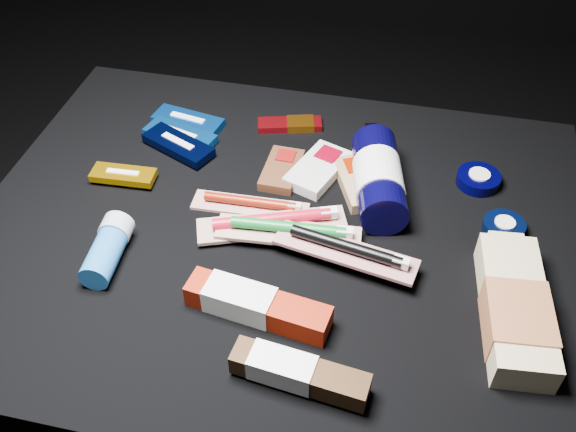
% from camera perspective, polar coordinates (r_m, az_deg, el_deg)
% --- Properties ---
extents(ground, '(3.00, 3.00, 0.00)m').
position_cam_1_polar(ground, '(1.34, -0.74, -13.18)').
color(ground, black).
rests_on(ground, ground).
extents(cloth_table, '(0.98, 0.78, 0.40)m').
position_cam_1_polar(cloth_table, '(1.17, -0.83, -7.93)').
color(cloth_table, black).
rests_on(cloth_table, ground).
extents(luna_bar_0, '(0.14, 0.07, 0.02)m').
position_cam_1_polar(luna_bar_0, '(1.24, -8.88, 8.33)').
color(luna_bar_0, '#0946A4').
rests_on(luna_bar_0, cloth_table).
extents(luna_bar_1, '(0.14, 0.08, 0.02)m').
position_cam_1_polar(luna_bar_1, '(1.21, -9.56, 7.06)').
color(luna_bar_1, '#0B4FA7').
rests_on(luna_bar_1, cloth_table).
extents(luna_bar_2, '(0.14, 0.10, 0.02)m').
position_cam_1_polar(luna_bar_2, '(1.18, -9.72, 6.25)').
color(luna_bar_2, black).
rests_on(luna_bar_2, cloth_table).
extents(luna_bar_3, '(0.11, 0.05, 0.01)m').
position_cam_1_polar(luna_bar_3, '(1.13, -14.42, 3.56)').
color(luna_bar_3, '#C68A05').
rests_on(luna_bar_3, cloth_table).
extents(clif_bar_0, '(0.06, 0.11, 0.02)m').
position_cam_1_polar(clif_bar_0, '(1.12, -0.50, 4.27)').
color(clif_bar_0, '#4A2816').
rests_on(clif_bar_0, cloth_table).
extents(clif_bar_1, '(0.11, 0.14, 0.02)m').
position_cam_1_polar(clif_bar_1, '(1.12, 2.85, 4.32)').
color(clif_bar_1, silver).
rests_on(clif_bar_1, cloth_table).
extents(clif_bar_2, '(0.11, 0.14, 0.02)m').
position_cam_1_polar(clif_bar_2, '(1.10, 6.45, 3.18)').
color(clif_bar_2, '#9A7551').
rests_on(clif_bar_2, cloth_table).
extents(power_bar, '(0.13, 0.07, 0.01)m').
position_cam_1_polar(power_bar, '(1.22, 0.48, 8.16)').
color(power_bar, maroon).
rests_on(power_bar, cloth_table).
extents(lotion_bottle, '(0.12, 0.25, 0.08)m').
position_cam_1_polar(lotion_bottle, '(1.06, 8.04, 3.39)').
color(lotion_bottle, black).
rests_on(lotion_bottle, cloth_table).
extents(cream_tin_upper, '(0.07, 0.07, 0.02)m').
position_cam_1_polar(cream_tin_upper, '(1.14, 16.56, 3.17)').
color(cream_tin_upper, black).
rests_on(cream_tin_upper, cloth_table).
extents(cream_tin_lower, '(0.07, 0.07, 0.02)m').
position_cam_1_polar(cream_tin_lower, '(1.07, 18.63, -0.91)').
color(cream_tin_lower, black).
rests_on(cream_tin_lower, cloth_table).
extents(bodywash_bottle, '(0.10, 0.25, 0.05)m').
position_cam_1_polar(bodywash_bottle, '(0.94, 19.53, -7.88)').
color(bodywash_bottle, beige).
rests_on(bodywash_bottle, cloth_table).
extents(deodorant_stick, '(0.06, 0.12, 0.05)m').
position_cam_1_polar(deodorant_stick, '(1.00, -15.75, -2.83)').
color(deodorant_stick, '#2063AE').
rests_on(deodorant_stick, cloth_table).
extents(toothbrush_pack_0, '(0.19, 0.05, 0.02)m').
position_cam_1_polar(toothbrush_pack_0, '(1.05, -3.24, 1.05)').
color(toothbrush_pack_0, silver).
rests_on(toothbrush_pack_0, cloth_table).
extents(toothbrush_pack_1, '(0.24, 0.13, 0.03)m').
position_cam_1_polar(toothbrush_pack_1, '(1.01, -1.25, -0.55)').
color(toothbrush_pack_1, silver).
rests_on(toothbrush_pack_1, cloth_table).
extents(toothbrush_pack_2, '(0.23, 0.07, 0.03)m').
position_cam_1_polar(toothbrush_pack_2, '(0.99, 0.21, -1.30)').
color(toothbrush_pack_2, silver).
rests_on(toothbrush_pack_2, cloth_table).
extents(toothbrush_pack_3, '(0.22, 0.09, 0.02)m').
position_cam_1_polar(toothbrush_pack_3, '(0.95, 5.31, -3.00)').
color(toothbrush_pack_3, '#B5ADAA').
rests_on(toothbrush_pack_3, cloth_table).
extents(toothpaste_carton_red, '(0.21, 0.07, 0.04)m').
position_cam_1_polar(toothpaste_carton_red, '(0.90, -3.27, -7.80)').
color(toothpaste_carton_red, maroon).
rests_on(toothpaste_carton_red, cloth_table).
extents(toothpaste_carton_green, '(0.18, 0.06, 0.03)m').
position_cam_1_polar(toothpaste_carton_green, '(0.83, 0.49, -13.64)').
color(toothpaste_carton_green, '#331D0A').
rests_on(toothpaste_carton_green, cloth_table).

